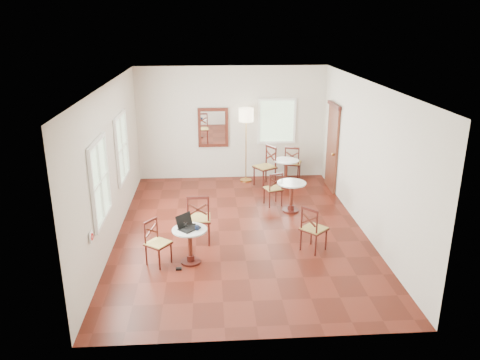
% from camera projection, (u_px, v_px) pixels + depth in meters
% --- Properties ---
extents(ground, '(7.00, 7.00, 0.00)m').
position_uv_depth(ground, '(241.00, 231.00, 9.74)').
color(ground, '#51170D').
rests_on(ground, ground).
extents(room_shell, '(5.02, 7.02, 3.01)m').
position_uv_depth(room_shell, '(237.00, 138.00, 9.38)').
color(room_shell, beige).
rests_on(room_shell, ground).
extents(cafe_table_near, '(0.62, 0.62, 0.65)m').
position_uv_depth(cafe_table_near, '(190.00, 242.00, 8.34)').
color(cafe_table_near, '#421510').
rests_on(cafe_table_near, ground).
extents(cafe_table_mid, '(0.65, 0.65, 0.69)m').
position_uv_depth(cafe_table_mid, '(291.00, 193.00, 10.59)').
color(cafe_table_mid, '#421510').
rests_on(cafe_table_mid, ground).
extents(cafe_table_back, '(0.65, 0.65, 0.69)m').
position_uv_depth(cafe_table_back, '(286.00, 170.00, 12.26)').
color(cafe_table_back, '#421510').
rests_on(cafe_table_back, ground).
extents(chair_near_a, '(0.47, 0.47, 1.02)m').
position_uv_depth(chair_near_a, '(198.00, 218.00, 9.06)').
color(chair_near_a, '#421510').
rests_on(chair_near_a, ground).
extents(chair_near_b, '(0.53, 0.53, 0.82)m').
position_uv_depth(chair_near_b, '(157.00, 243.00, 8.31)').
color(chair_near_b, '#421510').
rests_on(chair_near_b, ground).
extents(chair_mid_a, '(0.47, 0.47, 0.82)m').
position_uv_depth(chair_mid_a, '(273.00, 189.00, 10.95)').
color(chair_mid_a, '#421510').
rests_on(chair_mid_a, ground).
extents(chair_mid_b, '(0.58, 0.58, 0.90)m').
position_uv_depth(chair_mid_b, '(313.00, 229.00, 8.77)').
color(chair_mid_b, '#421510').
rests_on(chair_mid_b, ground).
extents(chair_back_a, '(0.55, 0.55, 0.94)m').
position_uv_depth(chair_back_a, '(292.00, 163.00, 12.70)').
color(chair_back_a, '#421510').
rests_on(chair_back_a, ground).
extents(chair_back_b, '(0.66, 0.66, 1.04)m').
position_uv_depth(chair_back_b, '(266.00, 166.00, 12.22)').
color(chair_back_b, '#421510').
rests_on(chair_back_b, ground).
extents(floor_lamp, '(0.38, 0.38, 1.96)m').
position_uv_depth(floor_lamp, '(246.00, 120.00, 12.20)').
color(floor_lamp, '#BF8C3F').
rests_on(floor_lamp, ground).
extents(laptop, '(0.44, 0.44, 0.25)m').
position_uv_depth(laptop, '(187.00, 225.00, 8.28)').
color(laptop, black).
rests_on(laptop, cafe_table_near).
extents(mouse, '(0.10, 0.07, 0.04)m').
position_uv_depth(mouse, '(193.00, 224.00, 8.42)').
color(mouse, black).
rests_on(mouse, cafe_table_near).
extents(navy_mug, '(0.10, 0.07, 0.08)m').
position_uv_depth(navy_mug, '(197.00, 228.00, 8.22)').
color(navy_mug, black).
rests_on(navy_mug, cafe_table_near).
extents(water_glass, '(0.07, 0.07, 0.11)m').
position_uv_depth(water_glass, '(186.00, 226.00, 8.26)').
color(water_glass, white).
rests_on(water_glass, cafe_table_near).
extents(power_adapter, '(0.10, 0.06, 0.04)m').
position_uv_depth(power_adapter, '(179.00, 269.00, 8.21)').
color(power_adapter, black).
rests_on(power_adapter, ground).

